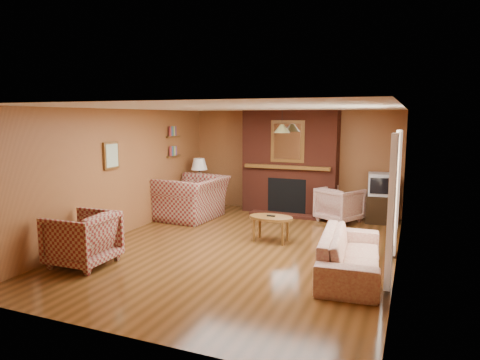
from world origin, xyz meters
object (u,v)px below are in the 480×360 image
at_px(plaid_loveseat, 192,198).
at_px(coffee_table, 271,220).
at_px(plaid_armchair, 82,239).
at_px(crt_tv, 381,184).
at_px(side_table, 200,197).
at_px(fireplace, 290,163).
at_px(floral_sofa, 350,254).
at_px(table_lamp, 199,170).
at_px(floral_armchair, 340,205).
at_px(tv_stand, 380,209).

distance_m(plaid_loveseat, coffee_table, 2.43).
xyz_separation_m(plaid_armchair, crt_tv, (4.00, 4.49, 0.43)).
relative_size(plaid_loveseat, side_table, 2.30).
xyz_separation_m(coffee_table, side_table, (-2.43, 1.88, -0.09)).
bearing_deg(fireplace, side_table, -165.71).
distance_m(floral_sofa, crt_tv, 3.38).
relative_size(plaid_loveseat, crt_tv, 2.56).
distance_m(coffee_table, table_lamp, 3.13).
bearing_deg(table_lamp, floral_armchair, 2.10).
xyz_separation_m(floral_sofa, side_table, (-4.00, 2.99, 0.01)).
height_order(plaid_armchair, floral_armchair, plaid_armchair).
relative_size(coffee_table, side_table, 1.30).
bearing_deg(crt_tv, floral_armchair, -164.66).
xyz_separation_m(coffee_table, table_lamp, (-2.43, 1.88, 0.58)).
bearing_deg(plaid_loveseat, table_lamp, -159.74).
distance_m(plaid_armchair, side_table, 4.15).
distance_m(floral_armchair, crt_tv, 0.96).
bearing_deg(plaid_armchair, crt_tv, 136.87).
bearing_deg(side_table, crt_tv, 4.74).
height_order(fireplace, coffee_table, fireplace).
height_order(floral_armchair, table_lamp, table_lamp).
distance_m(floral_armchair, table_lamp, 3.40).
height_order(plaid_armchair, side_table, plaid_armchair).
height_order(plaid_loveseat, crt_tv, crt_tv).
bearing_deg(fireplace, plaid_loveseat, -143.73).
height_order(floral_sofa, crt_tv, crt_tv).
bearing_deg(floral_sofa, floral_armchair, 7.01).
bearing_deg(floral_sofa, side_table, 48.27).
height_order(plaid_loveseat, table_lamp, table_lamp).
distance_m(coffee_table, side_table, 3.08).
xyz_separation_m(fireplace, plaid_armchair, (-1.95, -4.68, -0.77)).
xyz_separation_m(fireplace, coffee_table, (0.33, -2.42, -0.78)).
xyz_separation_m(plaid_loveseat, crt_tv, (3.90, 1.17, 0.37)).
distance_m(plaid_loveseat, table_lamp, 1.00).
height_order(floral_armchair, coffee_table, floral_armchair).
bearing_deg(floral_sofa, table_lamp, 48.27).
distance_m(side_table, crt_tv, 4.20).
bearing_deg(fireplace, crt_tv, -5.30).
distance_m(floral_armchair, coffee_table, 2.20).
bearing_deg(crt_tv, table_lamp, -175.26).
bearing_deg(floral_sofa, tv_stand, -7.54).
height_order(plaid_loveseat, floral_sofa, plaid_loveseat).
bearing_deg(floral_armchair, side_table, 31.67).
relative_size(table_lamp, crt_tv, 1.15).
height_order(coffee_table, side_table, side_table).
distance_m(plaid_loveseat, tv_stand, 4.08).
bearing_deg(plaid_loveseat, fireplace, 129.62).
distance_m(floral_armchair, tv_stand, 0.84).
xyz_separation_m(plaid_loveseat, floral_sofa, (3.75, -2.17, -0.17)).
bearing_deg(tv_stand, fireplace, 171.67).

